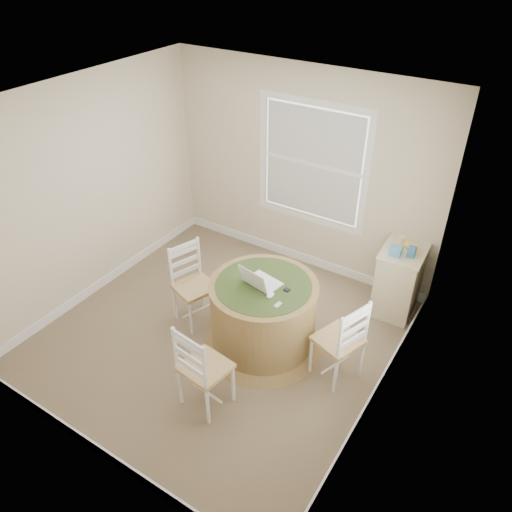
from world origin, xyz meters
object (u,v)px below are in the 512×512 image
Objects in this scene: round_table at (263,313)px; chair_right at (338,339)px; chair_left at (195,287)px; laptop at (261,281)px; corner_chest at (398,280)px; chair_near at (205,367)px.

chair_right is (0.85, 0.02, 0.03)m from round_table.
laptop reaches higher than chair_left.
chair_left is at bearing -146.14° from corner_chest.
round_table is 0.85m from chair_right.
chair_near and chair_right have the same top height.
round_table is 1.38× the size of chair_left.
chair_left is at bearing 15.93° from laptop.
chair_near is 1.13× the size of corner_chest.
round_table is 3.21× the size of laptop.
chair_near is (0.83, -0.90, 0.00)m from chair_left.
round_table is at bearing -160.07° from laptop.
chair_right is at bearing -166.70° from laptop.
chair_right is 1.13× the size of corner_chest.
corner_chest is at bearing -115.98° from laptop.
chair_right is 2.32× the size of laptop.
laptop is at bearing -66.59° from chair_left.
chair_right is at bearing -124.49° from chair_near.
laptop is (-0.03, -0.01, 0.40)m from round_table.
chair_near is 2.32× the size of laptop.
corner_chest is (1.04, 2.31, -0.05)m from chair_near.
corner_chest is at bearing -106.84° from chair_near.
chair_left and chair_near have the same top height.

